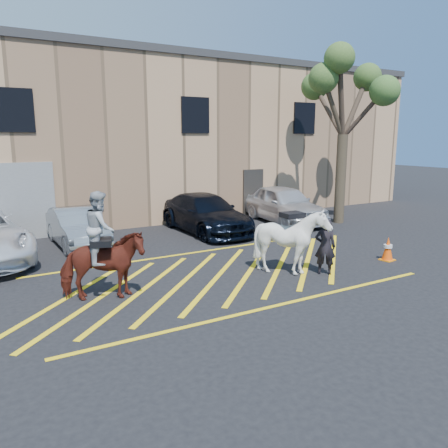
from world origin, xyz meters
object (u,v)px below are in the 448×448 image
car_blue_suv (205,213)px  car_white_suv (284,204)px  car_silver_sedan (77,227)px  saddled_white (291,241)px  traffic_cone (388,249)px  handler (325,247)px  mounted_bay (102,257)px  tree (345,88)px

car_blue_suv → car_white_suv: car_white_suv is taller
car_silver_sedan → saddled_white: size_ratio=2.16×
car_blue_suv → saddled_white: saddled_white is taller
car_silver_sedan → car_blue_suv: car_blue_suv is taller
traffic_cone → handler: bearing=-179.1°
saddled_white → car_silver_sedan: bearing=125.4°
car_blue_suv → car_white_suv: 3.88m
car_blue_suv → traffic_cone: (2.86, -6.44, -0.37)m
handler → traffic_cone: bearing=-138.0°
mounted_bay → car_blue_suv: bearing=44.5°
saddled_white → car_blue_suv: bearing=85.1°
tree → mounted_bay: bearing=-160.2°
car_white_suv → saddled_white: size_ratio=2.59×
tree → traffic_cone: bearing=-120.7°
car_white_suv → traffic_cone: 6.52m
handler → tree: size_ratio=0.21×
mounted_bay → traffic_cone: mounted_bay is taller
car_silver_sedan → car_white_suv: (8.77, -0.16, 0.16)m
car_white_suv → tree: tree is taller
mounted_bay → traffic_cone: size_ratio=3.45×
saddled_white → tree: tree is taller
mounted_bay → saddled_white: (4.96, -0.62, -0.09)m
handler → saddled_white: size_ratio=0.84×
car_white_suv → car_silver_sedan: bearing=-175.0°
car_silver_sedan → car_white_suv: car_white_suv is taller
mounted_bay → tree: bearing=19.8°
handler → car_blue_suv: bearing=-46.5°
traffic_cone → tree: (3.06, 5.16, 5.33)m
car_blue_suv → tree: tree is taller
handler → mounted_bay: 5.85m
saddled_white → car_white_suv: bearing=53.7°
car_silver_sedan → saddled_white: bearing=-56.0°
car_blue_suv → handler: 6.49m
mounted_bay → traffic_cone: (8.34, -1.06, -0.65)m
car_blue_suv → saddled_white: bearing=-95.7°
car_blue_suv → saddled_white: (-0.52, -6.01, 0.19)m
saddled_white → traffic_cone: bearing=-7.4°
mounted_bay → saddled_white: size_ratio=1.37×
handler → traffic_cone: (2.60, 0.04, -0.40)m
car_blue_suv → handler: size_ratio=3.29×
car_white_suv → mounted_bay: mounted_bay is taller
car_silver_sedan → traffic_cone: 10.17m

